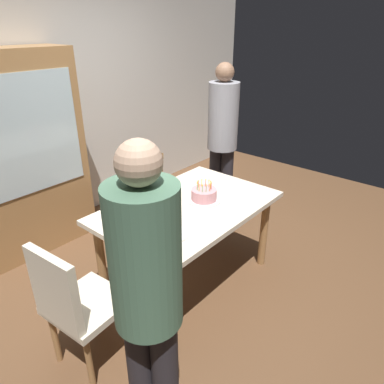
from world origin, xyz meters
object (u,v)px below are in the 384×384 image
china_cabinet (23,157)px  chair_upholstered (75,303)px  dining_table (188,215)px  chair_spindle_back (138,201)px  plate_near_celebrant (174,234)px  person_guest (222,135)px  birthday_cake (204,195)px  person_celebrant (148,294)px  plate_far_side (163,200)px

china_cabinet → chair_upholstered: bearing=-109.2°
dining_table → chair_spindle_back: size_ratio=1.53×
dining_table → plate_near_celebrant: plate_near_celebrant is taller
dining_table → person_guest: size_ratio=0.84×
dining_table → plate_near_celebrant: bearing=-151.9°
person_guest → chair_upholstered: bearing=-166.8°
birthday_cake → china_cabinet: bearing=113.7°
dining_table → chair_upholstered: size_ratio=1.53×
chair_upholstered → person_celebrant: bearing=-88.3°
chair_upholstered → person_guest: size_ratio=0.55×
plate_near_celebrant → china_cabinet: bearing=95.1°
dining_table → birthday_cake: bearing=-17.8°
dining_table → chair_spindle_back: chair_spindle_back is taller
chair_spindle_back → person_celebrant: 2.02m
plate_near_celebrant → chair_upholstered: (-0.72, 0.17, -0.22)m
plate_near_celebrant → chair_upholstered: chair_upholstered is taller
china_cabinet → dining_table: bearing=-70.3°
birthday_cake → chair_spindle_back: bearing=89.8°
chair_upholstered → person_guest: person_guest is taller
plate_near_celebrant → plate_far_side: (0.33, 0.43, 0.00)m
dining_table → chair_upholstered: chair_upholstered is taller
birthday_cake → plate_far_side: size_ratio=1.27×
chair_upholstered → dining_table: bearing=2.4°
plate_far_side → china_cabinet: size_ratio=0.12×
plate_far_side → china_cabinet: china_cabinet is taller
plate_far_side → person_guest: person_guest is taller
plate_near_celebrant → birthday_cake: bearing=16.9°
dining_table → plate_near_celebrant: (-0.40, -0.21, 0.10)m
plate_near_celebrant → chair_spindle_back: 1.19m
person_celebrant → china_cabinet: 2.33m
chair_spindle_back → person_celebrant: bearing=-129.6°
plate_near_celebrant → person_celebrant: 0.88m
plate_near_celebrant → person_celebrant: (-0.70, -0.49, 0.22)m
birthday_cake → chair_upholstered: chair_upholstered is taller
birthday_cake → person_celebrant: size_ratio=0.16×
chair_upholstered → china_cabinet: (0.56, 1.60, 0.42)m
chair_upholstered → person_celebrant: size_ratio=0.56×
birthday_cake → plate_near_celebrant: (-0.55, -0.17, -0.04)m
dining_table → person_guest: (1.12, 0.48, 0.34)m
plate_far_side → person_celebrant: (-1.02, -0.92, 0.22)m
plate_far_side → person_guest: (1.20, 0.27, 0.24)m
plate_near_celebrant → chair_upholstered: size_ratio=0.23×
dining_table → chair_upholstered: 1.12m
chair_spindle_back → person_celebrant: person_celebrant is taller
person_guest → china_cabinet: bearing=147.3°
dining_table → chair_upholstered: (-1.12, -0.05, -0.12)m
birthday_cake → dining_table: bearing=162.2°
person_celebrant → person_guest: person_guest is taller
birthday_cake → person_guest: size_ratio=0.16×
person_guest → dining_table: bearing=-156.8°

